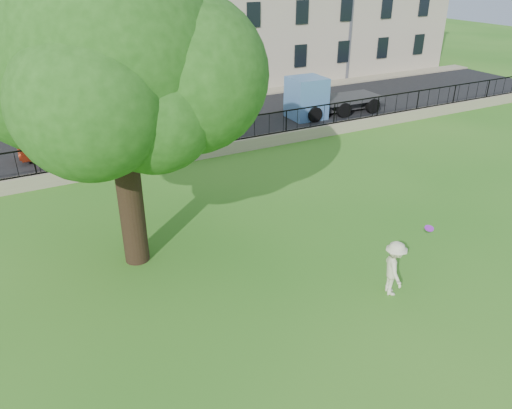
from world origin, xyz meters
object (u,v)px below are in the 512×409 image
frisbee (429,228)px  red_sedan (61,144)px  man (394,268)px  white_van (117,132)px  tree (107,53)px  blue_truck (333,95)px

frisbee → red_sedan: frisbee is taller
man → frisbee: (1.65, 0.44, 0.64)m
red_sedan → white_van: (2.56, -0.52, 0.33)m
tree → red_sedan: bearing=92.3°
frisbee → red_sedan: (-8.09, 15.47, -0.82)m
red_sedan → man: bearing=-156.7°
tree → blue_truck: size_ratio=1.69×
frisbee → red_sedan: size_ratio=0.07×
red_sedan → white_van: size_ratio=0.84×
frisbee → white_van: bearing=110.3°
tree → white_van: tree is taller
blue_truck → white_van: bearing=-176.7°
man → frisbee: size_ratio=6.11×
tree → red_sedan: (-0.43, 10.70, -5.73)m
frisbee → blue_truck: bearing=63.4°
red_sedan → blue_truck: blue_truck is taller
man → red_sedan: size_ratio=0.42×
red_sedan → blue_truck: (15.77, -0.13, 0.56)m
frisbee → red_sedan: 17.48m
white_van → blue_truck: bearing=-0.5°
white_van → blue_truck: 13.21m
frisbee → red_sedan: bearing=117.6°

